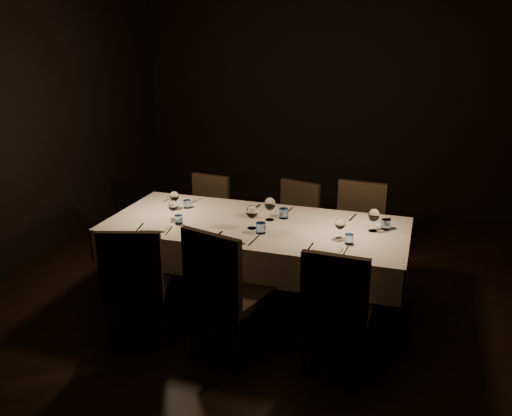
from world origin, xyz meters
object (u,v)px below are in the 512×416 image
(dining_table, at_px, (256,232))
(chair_near_left, at_px, (136,280))
(chair_near_center, at_px, (223,288))
(chair_near_right, at_px, (336,306))
(chair_far_left, at_px, (207,214))
(chair_far_center, at_px, (294,222))
(chair_far_right, at_px, (358,229))

(dining_table, distance_m, chair_near_left, 1.10)
(chair_near_center, height_order, chair_near_right, chair_near_center)
(chair_far_left, relative_size, chair_far_center, 1.00)
(dining_table, relative_size, chair_far_center, 2.85)
(chair_near_center, bearing_deg, dining_table, -73.33)
(chair_near_right, bearing_deg, chair_far_right, -85.36)
(chair_near_center, xyz_separation_m, chair_far_right, (0.75, 1.57, -0.03))
(dining_table, relative_size, chair_near_center, 2.47)
(chair_near_left, height_order, chair_near_right, chair_near_left)
(chair_near_left, xyz_separation_m, chair_near_right, (1.51, 0.07, -0.00))
(dining_table, bearing_deg, chair_far_left, 134.57)
(chair_near_left, relative_size, chair_near_right, 1.01)
(chair_near_right, relative_size, chair_far_center, 1.07)
(dining_table, height_order, chair_far_center, chair_far_center)
(chair_far_left, bearing_deg, chair_far_center, 10.53)
(dining_table, xyz_separation_m, chair_far_right, (0.77, 0.75, -0.16))
(chair_near_center, distance_m, chair_near_right, 0.82)
(dining_table, distance_m, chair_far_left, 1.15)
(dining_table, distance_m, chair_far_right, 1.09)
(dining_table, bearing_deg, chair_near_left, -129.38)
(dining_table, xyz_separation_m, chair_far_left, (-0.80, 0.81, -0.19))
(dining_table, bearing_deg, chair_far_right, 44.48)
(chair_near_right, height_order, chair_far_right, chair_far_right)
(chair_near_center, height_order, chair_far_right, chair_near_center)
(chair_far_right, bearing_deg, chair_near_center, -110.92)
(chair_far_right, bearing_deg, chair_near_left, -127.72)
(chair_far_center, height_order, chair_far_right, chair_far_right)
(chair_near_right, bearing_deg, chair_far_left, -41.72)
(chair_near_center, distance_m, chair_far_left, 1.82)
(chair_near_left, distance_m, chair_far_left, 1.65)
(chair_near_left, xyz_separation_m, chair_near_center, (0.70, 0.02, 0.03))
(chair_far_center, bearing_deg, dining_table, -82.89)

